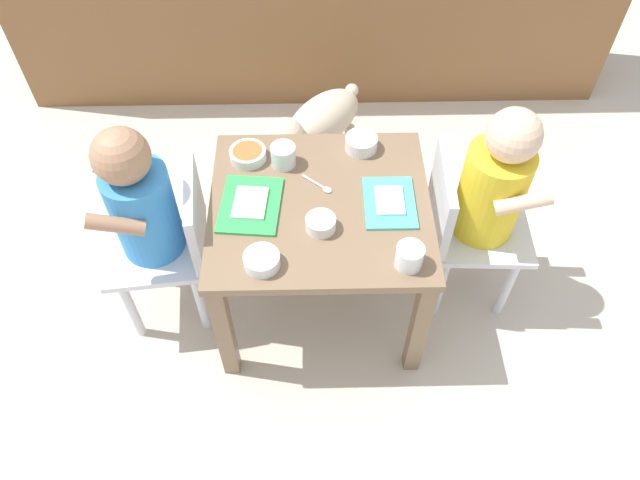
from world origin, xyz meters
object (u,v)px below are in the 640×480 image
(food_tray_left, at_px, (250,204))
(veggie_bowl_far, at_px, (262,260))
(water_cup_left, at_px, (409,257))
(water_cup_right, at_px, (283,157))
(dining_table, at_px, (320,222))
(cereal_bowl_left_side, at_px, (361,143))
(veggie_bowl_near, at_px, (248,154))
(seated_child_left, at_px, (147,209))
(food_tray_right, at_px, (390,202))
(spoon_by_left_tray, at_px, (320,185))
(seated_child_right, at_px, (488,191))
(dog, at_px, (315,124))
(cereal_bowl_right_side, at_px, (321,223))

(food_tray_left, height_order, veggie_bowl_far, veggie_bowl_far)
(food_tray_left, height_order, water_cup_left, water_cup_left)
(water_cup_right, distance_m, veggie_bowl_far, 0.35)
(dining_table, height_order, water_cup_right, water_cup_right)
(food_tray_left, bearing_deg, cereal_bowl_left_side, 35.04)
(water_cup_left, distance_m, veggie_bowl_far, 0.35)
(water_cup_left, xyz_separation_m, cereal_bowl_left_side, (-0.09, 0.41, -0.01))
(water_cup_left, distance_m, water_cup_right, 0.47)
(water_cup_right, height_order, veggie_bowl_near, water_cup_right)
(seated_child_left, relative_size, cereal_bowl_left_side, 7.77)
(veggie_bowl_far, bearing_deg, water_cup_left, -0.88)
(food_tray_right, bearing_deg, spoon_by_left_tray, 159.74)
(seated_child_left, relative_size, seated_child_right, 1.00)
(water_cup_right, distance_m, cereal_bowl_left_side, 0.23)
(cereal_bowl_left_side, distance_m, veggie_bowl_far, 0.49)
(seated_child_left, bearing_deg, veggie_bowl_far, -31.31)
(seated_child_left, xyz_separation_m, water_cup_left, (0.66, -0.19, 0.03))
(dog, height_order, spoon_by_left_tray, spoon_by_left_tray)
(dining_table, distance_m, seated_child_left, 0.46)
(water_cup_right, bearing_deg, cereal_bowl_left_side, 14.69)
(veggie_bowl_far, bearing_deg, food_tray_right, 30.52)
(seated_child_left, relative_size, food_tray_right, 3.87)
(water_cup_left, relative_size, cereal_bowl_right_side, 0.88)
(seated_child_left, xyz_separation_m, veggie_bowl_near, (0.26, 0.18, 0.02))
(dog, bearing_deg, veggie_bowl_near, -114.45)
(water_cup_right, relative_size, veggie_bowl_far, 0.78)
(dog, height_order, water_cup_right, water_cup_right)
(veggie_bowl_near, bearing_deg, seated_child_left, -144.43)
(seated_child_right, xyz_separation_m, food_tray_right, (-0.27, -0.04, 0.01))
(food_tray_left, bearing_deg, dining_table, 1.74)
(seated_child_left, bearing_deg, water_cup_right, 24.23)
(water_cup_left, bearing_deg, veggie_bowl_far, 179.12)
(food_tray_right, xyz_separation_m, spoon_by_left_tray, (-0.18, 0.07, -0.00))
(water_cup_left, height_order, spoon_by_left_tray, water_cup_left)
(seated_child_right, xyz_separation_m, veggie_bowl_far, (-0.60, -0.24, 0.02))
(spoon_by_left_tray, bearing_deg, seated_child_left, -171.08)
(dining_table, distance_m, veggie_bowl_near, 0.28)
(seated_child_left, relative_size, spoon_by_left_tray, 8.42)
(water_cup_right, distance_m, cereal_bowl_right_side, 0.26)
(seated_child_right, xyz_separation_m, cereal_bowl_left_side, (-0.33, 0.17, 0.03))
(seated_child_left, bearing_deg, cereal_bowl_left_side, 20.73)
(dog, distance_m, veggie_bowl_far, 0.85)
(cereal_bowl_right_side, bearing_deg, spoon_by_left_tray, 89.38)
(water_cup_left, relative_size, water_cup_right, 0.99)
(seated_child_left, bearing_deg, dining_table, 1.26)
(seated_child_right, relative_size, dog, 1.80)
(water_cup_left, xyz_separation_m, veggie_bowl_near, (-0.41, 0.38, -0.01))
(cereal_bowl_left_side, bearing_deg, dining_table, -120.28)
(seated_child_left, xyz_separation_m, cereal_bowl_left_side, (0.58, 0.22, 0.02))
(spoon_by_left_tray, bearing_deg, seated_child_right, -3.13)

